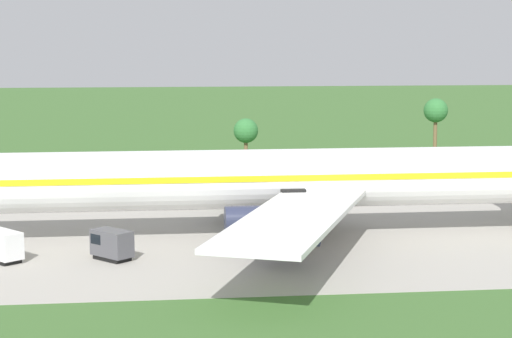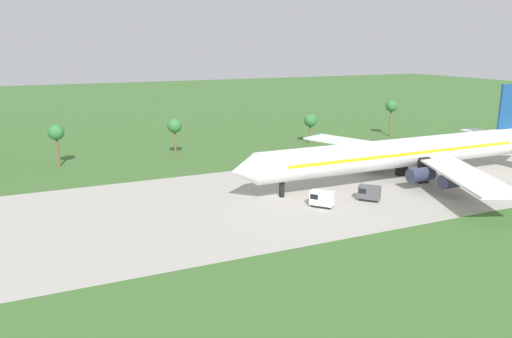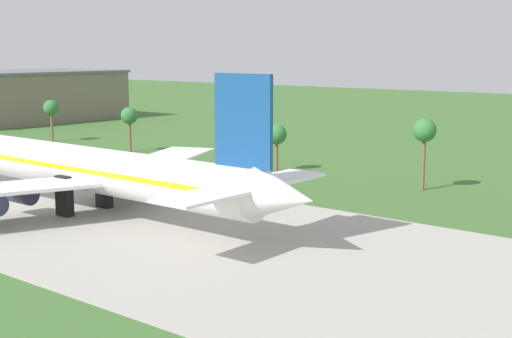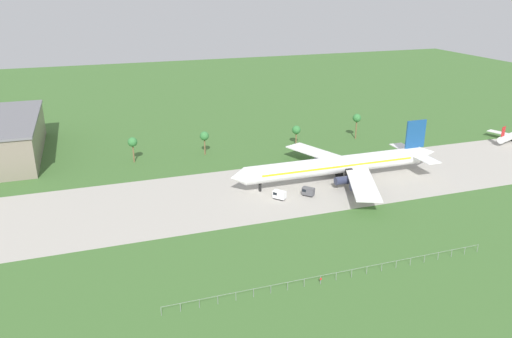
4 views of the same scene
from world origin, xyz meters
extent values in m
cylinder|color=white|center=(28.29, 0.09, 5.90)|extent=(65.44, 5.93, 5.93)
cone|color=white|center=(64.72, 0.09, 6.35)|extent=(7.42, 5.64, 5.64)
cube|color=yellow|center=(28.29, 0.09, 6.35)|extent=(55.63, 6.05, 0.59)
cube|color=navy|center=(59.24, 0.09, 13.91)|extent=(7.71, 0.50, 10.09)
cube|color=white|center=(59.53, 0.09, 6.79)|extent=(5.34, 23.73, 0.30)
cube|color=white|center=(29.92, 14.91, 4.86)|extent=(18.25, 30.37, 0.44)
cylinder|color=#2D334C|center=(27.24, -7.03, 3.13)|extent=(5.34, 2.67, 2.67)
cylinder|color=#2D334C|center=(27.24, 7.21, 3.13)|extent=(5.34, 2.67, 2.67)
cylinder|color=#2D334C|center=(29.64, 13.14, 3.13)|extent=(5.34, 2.67, 2.67)
cube|color=black|center=(31.57, -3.17, 2.65)|extent=(2.40, 1.20, 5.31)
cube|color=black|center=(31.57, 3.35, 2.65)|extent=(2.40, 1.20, 5.31)
cube|color=slate|center=(-86.97, 65.84, 7.21)|extent=(36.00, 60.00, 14.42)
cube|color=slate|center=(-86.97, 65.84, 14.82)|extent=(36.72, 61.20, 0.80)
cylinder|color=brown|center=(-35.24, 42.37, 3.74)|extent=(0.56, 0.56, 7.48)
sphere|color=#337538|center=(-35.24, 42.37, 8.08)|extent=(3.60, 3.60, 3.60)
cylinder|color=brown|center=(60.12, 42.37, 4.36)|extent=(0.56, 0.56, 8.71)
sphere|color=#337538|center=(60.12, 42.37, 9.31)|extent=(3.60, 3.60, 3.60)
cylinder|color=brown|center=(31.71, 42.37, 3.00)|extent=(0.56, 0.56, 6.01)
sphere|color=#337538|center=(31.71, 42.37, 6.61)|extent=(3.60, 3.60, 3.60)
cylinder|color=brown|center=(-7.59, 42.37, 3.57)|extent=(0.56, 0.56, 7.14)
sphere|color=#337538|center=(-7.59, 42.37, 7.74)|extent=(3.60, 3.60, 3.60)
camera|label=1|loc=(17.73, -91.04, 19.76)|focal=65.00mm
camera|label=2|loc=(-40.17, -78.46, 27.59)|focal=35.00mm
camera|label=3|loc=(108.00, -58.25, 21.33)|focal=50.00mm
camera|label=4|loc=(-49.24, -142.07, 64.07)|focal=35.00mm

